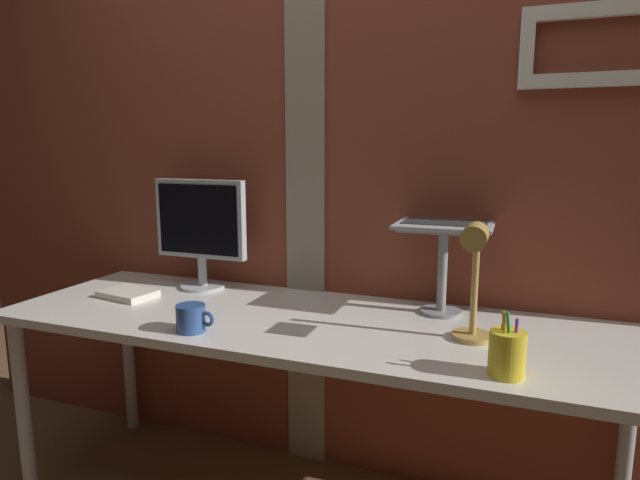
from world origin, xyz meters
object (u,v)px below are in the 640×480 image
Objects in this scene: pen_cup at (507,353)px; coffee_mug at (192,318)px; laptop at (448,206)px; monitor at (200,225)px; desk_lamp at (474,270)px.

pen_cup reaches higher than coffee_mug.
laptop is at bearing 113.14° from pen_cup.
monitor is 1.11m from desk_lamp.
pen_cup is 0.92m from coffee_mug.
monitor is at bearing -175.82° from laptop.
coffee_mug is (-0.92, 0.00, -0.02)m from pen_cup.
pen_cup is 1.34× the size of coffee_mug.
laptop is at bearing 37.06° from coffee_mug.
monitor is 3.42× the size of coffee_mug.
monitor is 1.39× the size of laptop.
monitor is 2.55× the size of pen_cup.
coffee_mug is (-0.82, -0.18, -0.18)m from desk_lamp.
desk_lamp is at bearing -70.18° from laptop.
monitor reaches higher than coffee_mug.
monitor is 0.56m from coffee_mug.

